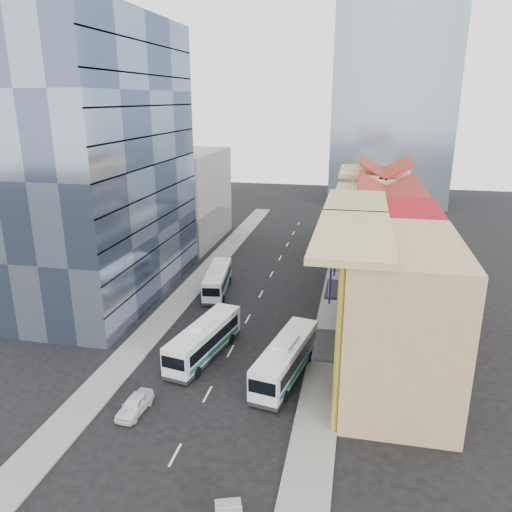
% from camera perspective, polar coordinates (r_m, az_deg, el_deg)
% --- Properties ---
extents(ground, '(200.00, 200.00, 0.00)m').
position_cam_1_polar(ground, '(39.16, -6.01, -16.20)').
color(ground, black).
rests_on(ground, ground).
extents(sidewalk_right, '(3.00, 90.00, 0.15)m').
position_cam_1_polar(sidewalk_right, '(57.15, 8.98, -4.90)').
color(sidewalk_right, slate).
rests_on(sidewalk_right, ground).
extents(sidewalk_left, '(3.00, 90.00, 0.15)m').
position_cam_1_polar(sidewalk_left, '(60.19, -7.41, -3.65)').
color(sidewalk_left, slate).
rests_on(sidewalk_left, ground).
extents(shophouse_tan, '(8.00, 14.00, 12.00)m').
position_cam_1_polar(shophouse_tan, '(39.31, 16.04, -6.72)').
color(shophouse_tan, tan).
rests_on(shophouse_tan, ground).
extents(shophouse_red, '(8.00, 10.00, 12.00)m').
position_cam_1_polar(shophouse_red, '(50.49, 15.22, -1.19)').
color(shophouse_red, maroon).
rests_on(shophouse_red, ground).
extents(shophouse_cream_near, '(8.00, 9.00, 10.00)m').
position_cam_1_polar(shophouse_cream_near, '(59.85, 14.71, 0.77)').
color(shophouse_cream_near, silver).
rests_on(shophouse_cream_near, ground).
extents(shophouse_cream_mid, '(8.00, 9.00, 10.00)m').
position_cam_1_polar(shophouse_cream_mid, '(68.52, 14.42, 2.90)').
color(shophouse_cream_mid, silver).
rests_on(shophouse_cream_mid, ground).
extents(shophouse_cream_far, '(8.00, 12.00, 11.00)m').
position_cam_1_polar(shophouse_cream_far, '(78.63, 14.19, 5.14)').
color(shophouse_cream_far, silver).
rests_on(shophouse_cream_far, ground).
extents(office_tower, '(12.00, 26.00, 30.00)m').
position_cam_1_polar(office_tower, '(57.33, -17.19, 10.09)').
color(office_tower, '#43506B').
rests_on(office_tower, ground).
extents(office_block_far, '(10.00, 18.00, 14.00)m').
position_cam_1_polar(office_block_far, '(78.91, -8.06, 6.66)').
color(office_block_far, gray).
rests_on(office_block_far, ground).
extents(bus_left_near, '(4.30, 10.47, 3.27)m').
position_cam_1_polar(bus_left_near, '(44.35, -5.95, -9.44)').
color(bus_left_near, silver).
rests_on(bus_left_near, ground).
extents(bus_left_far, '(3.47, 9.71, 3.04)m').
position_cam_1_polar(bus_left_far, '(58.41, -4.43, -2.70)').
color(bus_left_far, silver).
rests_on(bus_left_far, ground).
extents(bus_right, '(4.35, 10.68, 3.34)m').
position_cam_1_polar(bus_right, '(41.15, 3.43, -11.60)').
color(bus_right, silver).
rests_on(bus_right, ground).
extents(sedan_left, '(1.80, 3.85, 1.27)m').
position_cam_1_polar(sedan_left, '(38.50, -13.70, -16.18)').
color(sedan_left, white).
rests_on(sedan_left, ground).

